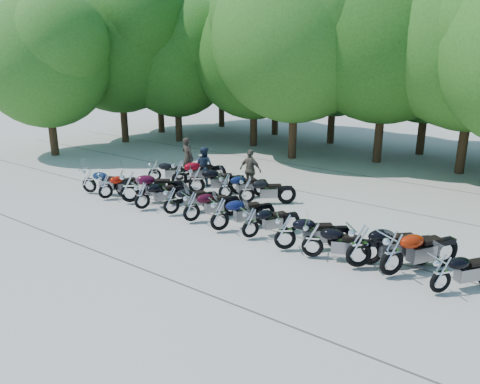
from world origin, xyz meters
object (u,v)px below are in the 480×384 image
Objects in this scene: motorcycle_1 at (105,186)px; motorcycle_15 at (197,179)px; motorcycle_11 at (392,253)px; motorcycle_14 at (179,173)px; motorcycle_0 at (89,180)px; motorcycle_9 at (313,239)px; motorcycle_13 at (154,170)px; motorcycle_2 at (129,186)px; motorcycle_4 at (171,200)px; motorcycle_17 at (247,189)px; motorcycle_12 at (442,273)px; motorcycle_5 at (191,206)px; rider_1 at (204,166)px; motorcycle_8 at (285,231)px; motorcycle_16 at (226,186)px; motorcycle_10 at (359,245)px; rider_2 at (251,170)px; motorcycle_7 at (250,222)px; motorcycle_6 at (220,213)px; motorcycle_3 at (142,195)px; rider_0 at (188,157)px.

motorcycle_15 is (2.47, 2.66, 0.09)m from motorcycle_1.
motorcycle_14 is (-10.11, 2.71, -0.01)m from motorcycle_11.
motorcycle_9 is (10.38, -0.15, -0.01)m from motorcycle_0.
motorcycle_0 is at bearing 75.41° from motorcycle_14.
motorcycle_2 is at bearing 172.50° from motorcycle_13.
motorcycle_17 reaches higher than motorcycle_4.
motorcycle_4 is 0.84× the size of motorcycle_14.
motorcycle_9 is 3.49m from motorcycle_12.
motorcycle_9 is at bearing -156.35° from motorcycle_5.
motorcycle_9 is at bearing -158.67° from motorcycle_1.
rider_1 is at bearing 10.01° from motorcycle_11.
motorcycle_8 is 5.23m from motorcycle_16.
motorcycle_8 is 9.07m from motorcycle_13.
motorcycle_10 is at bearing 155.99° from rider_1.
rider_2 is at bearing 1.73° from motorcycle_11.
motorcycle_11 is 10.46m from motorcycle_14.
motorcycle_14 is at bearing 3.20° from motorcycle_7.
motorcycle_4 is at bearing -135.04° from motorcycle_2.
motorcycle_17 is at bearing -90.28° from motorcycle_4.
motorcycle_1 is 0.89× the size of motorcycle_6.
motorcycle_15 is (3.65, 2.55, 0.05)m from motorcycle_0.
motorcycle_14 is (-2.09, 2.64, 0.11)m from motorcycle_4.
motorcycle_16 reaches higher than motorcycle_3.
motorcycle_3 is (2.13, -0.02, 0.02)m from motorcycle_1.
motorcycle_17 reaches higher than motorcycle_3.
rider_0 is (-8.90, 4.54, 0.33)m from motorcycle_9.
motorcycle_11 is at bearing -158.59° from motorcycle_3.
motorcycle_14 reaches higher than motorcycle_0.
motorcycle_10 is at bearing -157.91° from motorcycle_1.
motorcycle_8 is (1.35, -0.14, 0.07)m from motorcycle_7.
rider_2 is (0.48, 4.28, 0.29)m from motorcycle_4.
motorcycle_2 is at bearing 54.81° from rider_2.
motorcycle_7 is at bearing -153.31° from motorcycle_4.
motorcycle_14 is at bearing 130.71° from rider_0.
motorcycle_0 reaches higher than motorcycle_1.
rider_0 reaches higher than motorcycle_0.
motorcycle_5 is (2.36, 0.10, 0.02)m from motorcycle_3.
motorcycle_14 is 1.18× the size of motorcycle_16.
rider_2 is (5.06, 4.37, 0.26)m from motorcycle_0.
rider_0 is at bearing 15.32° from motorcycle_12.
motorcycle_0 reaches higher than motorcycle_17.
motorcycle_17 is at bearing 159.74° from rider_1.
rider_2 is (2.57, 1.64, 0.18)m from motorcycle_14.
motorcycle_0 reaches higher than motorcycle_5.
motorcycle_8 is 3.12m from motorcycle_11.
motorcycle_2 is 1.08× the size of motorcycle_15.
motorcycle_10 is 1.35× the size of rider_0.
motorcycle_10 is at bearing -107.18° from motorcycle_9.
motorcycle_9 is 8.40m from motorcycle_14.
motorcycle_14 is 1.17m from motorcycle_15.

